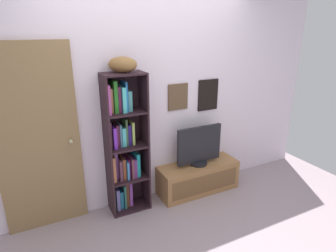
{
  "coord_description": "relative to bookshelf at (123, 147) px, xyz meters",
  "views": [
    {
      "loc": [
        -1.27,
        -1.87,
        2.06
      ],
      "look_at": [
        0.1,
        0.85,
        1.0
      ],
      "focal_mm": 30.54,
      "sensor_mm": 36.0,
      "label": 1
    }
  ],
  "objects": [
    {
      "name": "ground",
      "position": [
        0.39,
        -0.99,
        -0.81
      ],
      "size": [
        5.2,
        5.2,
        0.04
      ],
      "primitive_type": "cube",
      "color": "gray"
    },
    {
      "name": "back_wall",
      "position": [
        0.4,
        0.14,
        0.46
      ],
      "size": [
        4.8,
        0.08,
        2.5
      ],
      "color": "silver",
      "rests_on": "ground"
    },
    {
      "name": "bookshelf",
      "position": [
        0.0,
        0.0,
        0.0
      ],
      "size": [
        0.45,
        0.28,
        1.62
      ],
      "color": "black",
      "rests_on": "ground"
    },
    {
      "name": "football",
      "position": [
        0.03,
        -0.03,
        0.91
      ],
      "size": [
        0.34,
        0.3,
        0.16
      ],
      "primitive_type": "ellipsoid",
      "rotation": [
        0.0,
        0.0,
        -0.55
      ],
      "color": "brown",
      "rests_on": "bookshelf"
    },
    {
      "name": "tv_stand",
      "position": [
        0.97,
        -0.08,
        -0.59
      ],
      "size": [
        1.06,
        0.37,
        0.39
      ],
      "color": "#97683C",
      "rests_on": "ground"
    },
    {
      "name": "television",
      "position": [
        0.97,
        -0.08,
        -0.15
      ],
      "size": [
        0.61,
        0.22,
        0.51
      ],
      "color": "black",
      "rests_on": "tv_stand"
    },
    {
      "name": "door",
      "position": [
        -0.85,
        0.08,
        0.19
      ],
      "size": [
        0.81,
        0.09,
        1.95
      ],
      "color": "olive",
      "rests_on": "ground"
    }
  ]
}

